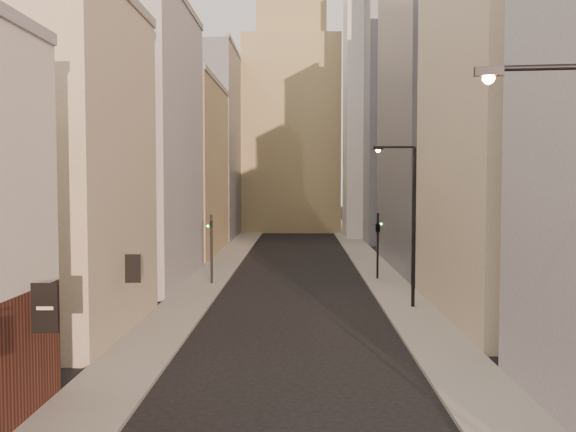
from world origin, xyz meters
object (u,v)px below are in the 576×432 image
object	(u,v)px
streetlamp_mid	(410,216)
traffic_light_right	(378,229)
traffic_light_left	(211,234)
clock_tower	(292,112)
white_tower	(376,93)

from	to	relation	value
streetlamp_mid	traffic_light_right	xyz separation A→B (m)	(-0.51, 10.63, -1.55)
traffic_light_left	streetlamp_mid	bearing A→B (deg)	163.05
clock_tower	traffic_light_left	world-z (taller)	clock_tower
white_tower	traffic_light_left	distance (m)	43.79
clock_tower	white_tower	bearing A→B (deg)	-51.84
streetlamp_mid	traffic_light_left	world-z (taller)	streetlamp_mid
clock_tower	white_tower	xyz separation A→B (m)	(11.00, -14.00, 0.97)
streetlamp_mid	traffic_light_left	distance (m)	15.00
white_tower	traffic_light_left	bearing A→B (deg)	-112.82
clock_tower	traffic_light_left	distance (m)	54.01
white_tower	streetlamp_mid	size ratio (longest dim) A/B	4.44
traffic_light_right	white_tower	bearing A→B (deg)	-75.29
traffic_light_left	traffic_light_right	world-z (taller)	same
traffic_light_left	traffic_light_right	xyz separation A→B (m)	(11.98, 2.49, 0.15)
clock_tower	white_tower	size ratio (longest dim) A/B	1.08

